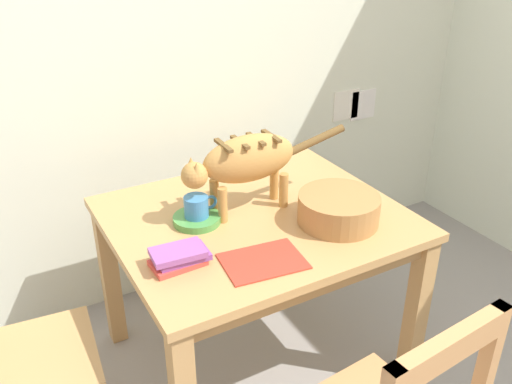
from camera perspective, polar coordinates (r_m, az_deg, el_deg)
name	(u,v)px	position (r m, az deg, el deg)	size (l,w,h in m)	color
wall_rear	(151,47)	(2.60, -10.78, 14.57)	(4.28, 0.11, 2.50)	silver
dining_table	(256,234)	(2.21, 0.00, -4.41)	(1.11, 0.95, 0.73)	tan
cat	(246,161)	(2.10, -1.04, 3.20)	(0.71, 0.15, 0.32)	#C18A45
saucer_bowl	(197,219)	(2.11, -6.13, -2.82)	(0.18, 0.18, 0.03)	#4C9443
coffee_mug	(197,206)	(2.09, -6.13, -1.49)	(0.13, 0.09, 0.08)	#3A80BD
magazine	(263,261)	(1.88, 0.74, -7.17)	(0.27, 0.20, 0.01)	red
book_stack	(179,257)	(1.87, -7.95, -6.65)	(0.20, 0.13, 0.06)	#E0463C
wicker_basket	(339,208)	(2.11, 8.54, -1.69)	(0.31, 0.31, 0.11)	#AF7943
wooden_chair_near	(19,360)	(2.10, -23.32, -15.66)	(0.46, 0.46, 0.92)	tan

